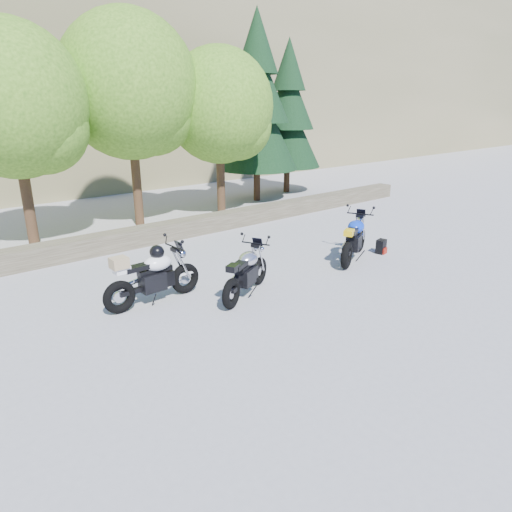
{
  "coord_description": "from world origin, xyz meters",
  "views": [
    {
      "loc": [
        -5.41,
        -5.79,
        3.69
      ],
      "look_at": [
        0.2,
        1.0,
        0.75
      ],
      "focal_mm": 32.0,
      "sensor_mm": 36.0,
      "label": 1
    }
  ],
  "objects_px": {
    "silver_bike": "(246,273)",
    "white_bike": "(153,276)",
    "backpack": "(381,247)",
    "blue_bike": "(354,239)"
  },
  "relations": [
    {
      "from": "blue_bike",
      "to": "backpack",
      "type": "height_order",
      "value": "blue_bike"
    },
    {
      "from": "silver_bike",
      "to": "blue_bike",
      "type": "relative_size",
      "value": 0.91
    },
    {
      "from": "blue_bike",
      "to": "backpack",
      "type": "relative_size",
      "value": 5.39
    },
    {
      "from": "white_bike",
      "to": "backpack",
      "type": "height_order",
      "value": "white_bike"
    },
    {
      "from": "silver_bike",
      "to": "white_bike",
      "type": "distance_m",
      "value": 1.83
    },
    {
      "from": "silver_bike",
      "to": "backpack",
      "type": "xyz_separation_m",
      "value": [
        4.4,
        -0.09,
        -0.3
      ]
    },
    {
      "from": "blue_bike",
      "to": "silver_bike",
      "type": "bearing_deg",
      "value": 154.74
    },
    {
      "from": "white_bike",
      "to": "silver_bike",
      "type": "bearing_deg",
      "value": -29.98
    },
    {
      "from": "white_bike",
      "to": "backpack",
      "type": "relative_size",
      "value": 5.64
    },
    {
      "from": "silver_bike",
      "to": "backpack",
      "type": "relative_size",
      "value": 4.91
    }
  ]
}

